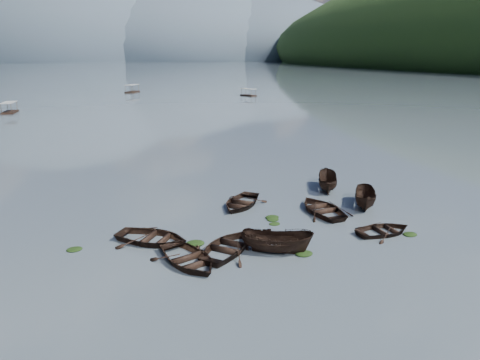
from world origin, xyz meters
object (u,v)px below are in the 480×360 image
object	(u,v)px
rowboat_0	(188,263)
rowboat_3	(322,212)
pontoon_left	(10,113)
pontoon_centre	(132,92)

from	to	relation	value
rowboat_0	rowboat_3	distance (m)	12.90
rowboat_3	pontoon_left	world-z (taller)	pontoon_left
rowboat_3	pontoon_centre	world-z (taller)	pontoon_centre
pontoon_left	pontoon_centre	xyz separation A→B (m)	(29.28, 43.31, 0.00)
rowboat_3	rowboat_0	bearing A→B (deg)	20.76
rowboat_0	pontoon_left	xyz separation A→B (m)	(-21.55, 79.15, 0.00)
pontoon_left	pontoon_centre	world-z (taller)	pontoon_centre
pontoon_left	rowboat_3	bearing A→B (deg)	-61.19
rowboat_0	pontoon_centre	distance (m)	122.70
rowboat_0	rowboat_3	xyz separation A→B (m)	(11.86, 5.07, 0.00)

